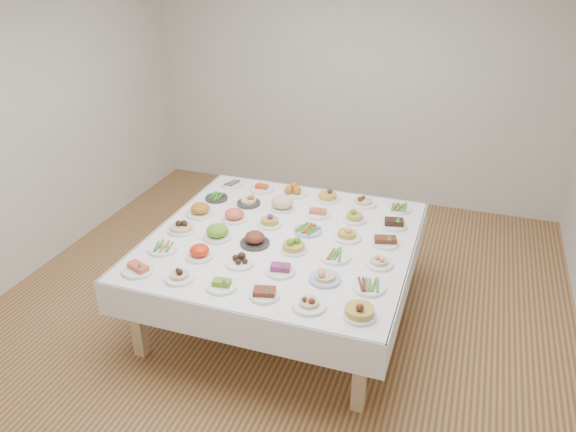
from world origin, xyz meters
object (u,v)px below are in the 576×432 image
(dish_0, at_px, (138,267))
(dish_18, at_px, (200,209))
(dish_35, at_px, (399,208))
(display_table, at_px, (282,245))

(dish_0, bearing_deg, dish_18, 89.64)
(dish_18, xyz_separation_m, dish_35, (1.65, 0.67, -0.04))
(dish_0, xyz_separation_m, dish_18, (0.01, 0.99, 0.02))
(display_table, distance_m, dish_18, 0.85)
(dish_0, bearing_deg, display_table, 44.93)
(dish_18, height_order, dish_35, dish_18)
(dish_18, bearing_deg, display_table, -10.91)
(dish_0, relative_size, dish_35, 1.13)
(dish_0, relative_size, dish_18, 0.98)
(dish_18, relative_size, dish_35, 1.16)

